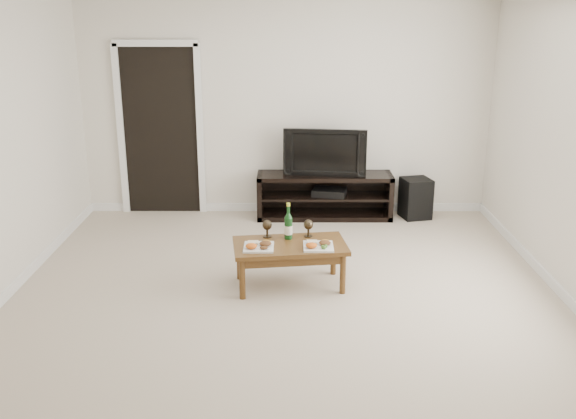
{
  "coord_description": "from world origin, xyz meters",
  "views": [
    {
      "loc": [
        0.04,
        -5.09,
        2.52
      ],
      "look_at": [
        0.03,
        0.6,
        0.7
      ],
      "focal_mm": 40.0,
      "sensor_mm": 36.0,
      "label": 1
    }
  ],
  "objects_px": {
    "subwoofer": "(416,198)",
    "coffee_table": "(290,265)",
    "media_console": "(324,196)",
    "television": "(325,151)"
  },
  "relations": [
    {
      "from": "subwoofer",
      "to": "coffee_table",
      "type": "bearing_deg",
      "value": -140.44
    },
    {
      "from": "media_console",
      "to": "coffee_table",
      "type": "distance_m",
      "value": 2.1
    },
    {
      "from": "media_console",
      "to": "subwoofer",
      "type": "xyz_separation_m",
      "value": [
        1.12,
        -0.01,
        -0.03
      ]
    },
    {
      "from": "television",
      "to": "subwoofer",
      "type": "distance_m",
      "value": 1.27
    },
    {
      "from": "media_console",
      "to": "television",
      "type": "xyz_separation_m",
      "value": [
        0.0,
        0.0,
        0.56
      ]
    },
    {
      "from": "subwoofer",
      "to": "coffee_table",
      "type": "height_order",
      "value": "subwoofer"
    },
    {
      "from": "coffee_table",
      "to": "television",
      "type": "bearing_deg",
      "value": 78.19
    },
    {
      "from": "media_console",
      "to": "coffee_table",
      "type": "bearing_deg",
      "value": -101.81
    },
    {
      "from": "television",
      "to": "subwoofer",
      "type": "relative_size",
      "value": 2.01
    },
    {
      "from": "subwoofer",
      "to": "coffee_table",
      "type": "relative_size",
      "value": 0.48
    }
  ]
}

